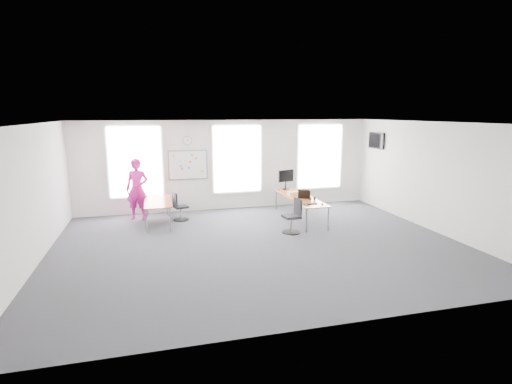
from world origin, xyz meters
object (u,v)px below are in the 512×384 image
object	(u,v)px
chair_right	(293,218)
monitor	(286,178)
desk_left	(158,203)
chair_left	(179,208)
person	(137,189)
headphones	(312,198)
desk_right	(300,198)
keyboard	(310,204)

from	to	relation	value
chair_right	monitor	xyz separation A→B (m)	(0.64, 2.51, 0.69)
desk_left	chair_left	distance (m)	0.71
desk_left	chair_right	distance (m)	4.03
person	headphones	bearing A→B (deg)	-3.53
person	headphones	size ratio (longest dim) A/B	11.03
desk_right	headphones	bearing A→B (deg)	-69.02
person	headphones	distance (m)	5.32
chair_left	keyboard	world-z (taller)	chair_left
desk_left	monitor	size ratio (longest dim) A/B	2.84
chair_right	headphones	world-z (taller)	chair_right
headphones	monitor	xyz separation A→B (m)	(-0.23, 1.73, 0.35)
person	headphones	xyz separation A→B (m)	(5.01, -1.77, -0.20)
chair_left	monitor	xyz separation A→B (m)	(3.57, 0.43, 0.72)
headphones	desk_left	bearing A→B (deg)	156.26
keyboard	headphones	world-z (taller)	headphones
desk_right	chair_left	world-z (taller)	chair_left
headphones	chair_left	bearing A→B (deg)	151.33
keyboard	monitor	distance (m)	2.25
desk_left	keyboard	xyz separation A→B (m)	(4.17, -1.59, 0.08)
desk_right	headphones	xyz separation A→B (m)	(0.19, -0.51, 0.09)
person	headphones	world-z (taller)	person
desk_right	chair_left	distance (m)	3.70
chair_right	person	distance (m)	4.89
desk_right	person	world-z (taller)	person
desk_left	chair_right	bearing A→B (deg)	-27.84
desk_left	person	xyz separation A→B (m)	(-0.57, 0.67, 0.31)
desk_right	desk_left	world-z (taller)	desk_right
monitor	person	bearing A→B (deg)	163.19
desk_right	headphones	size ratio (longest dim) A/B	16.85
chair_right	keyboard	size ratio (longest dim) A/B	2.35
chair_left	monitor	bearing A→B (deg)	-98.07
desk_right	chair_right	distance (m)	1.48
desk_right	person	size ratio (longest dim) A/B	1.53
chair_left	desk_left	bearing A→B (deg)	92.43
desk_left	chair_left	xyz separation A→B (m)	(0.63, 0.20, -0.25)
chair_right	headphones	xyz separation A→B (m)	(0.87, 0.78, 0.33)
desk_left	person	world-z (taller)	person
headphones	monitor	world-z (taller)	monitor
chair_right	chair_left	size ratio (longest dim) A/B	1.09
chair_left	keyboard	distance (m)	3.98
chair_left	headphones	xyz separation A→B (m)	(3.80, -1.30, 0.37)
desk_left	headphones	distance (m)	4.57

